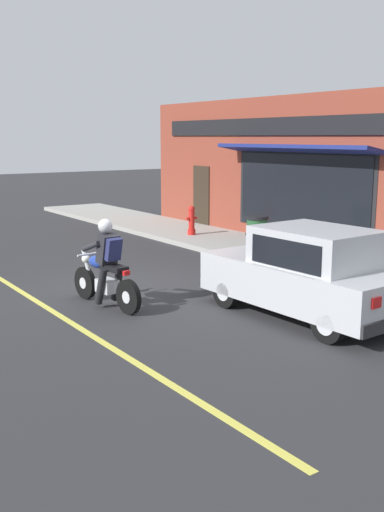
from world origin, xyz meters
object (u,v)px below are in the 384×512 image
Objects in this scene: motorcycle_with_rider at (106,270)px; fire_hydrant at (192,221)px; trash_bin at (257,235)px; car_hatchback at (307,274)px.

motorcycle_with_rider reaches higher than fire_hydrant.
motorcycle_with_rider is 2.29× the size of fire_hydrant.
motorcycle_with_rider reaches higher than trash_bin.
car_hatchback is 3.91× the size of trash_bin.
motorcycle_with_rider is 0.53× the size of car_hatchback.
trash_bin is 1.11× the size of fire_hydrant.
car_hatchback is (2.53, -2.55, 0.09)m from motorcycle_with_rider.
fire_hydrant is (5.45, 5.16, -0.11)m from motorcycle_with_rider.
car_hatchback reaches higher than trash_bin.
motorcycle_with_rider is at bearing 134.73° from car_hatchback.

